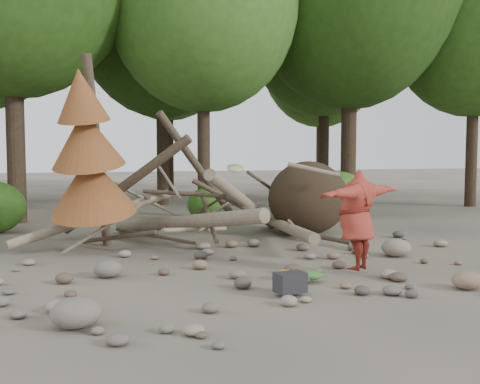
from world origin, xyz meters
name	(u,v)px	position (x,y,z in m)	size (l,w,h in m)	color
ground	(282,275)	(0.00, 0.00, 0.00)	(120.00, 120.00, 0.00)	#514C44
deadfall_pile	(289,200)	(2.02, 4.24, 0.95)	(8.55, 5.24, 3.30)	#332619
dead_conifer	(89,156)	(-3.12, 3.37, 2.11)	(2.06, 2.16, 4.35)	#4C3F30
bush_mid	(209,204)	(0.80, 7.80, 0.56)	(1.40, 1.40, 1.12)	#33621C
bush_right	(338,196)	(5.00, 7.00, 0.80)	(2.00, 2.00, 1.60)	#3F7424
frisbee_thrower	(357,220)	(1.33, -0.30, 0.98)	(3.67, 1.44, 1.93)	maroon
backpack	(290,286)	(-0.43, -1.32, 0.15)	(0.45, 0.30, 0.30)	black
cloth_green	(311,278)	(0.26, -0.64, 0.08)	(0.40, 0.34, 0.15)	#32702D
cloth_orange	(286,276)	(-0.06, -0.30, 0.06)	(0.32, 0.27, 0.12)	#B8711F
boulder_front_left	(76,313)	(-3.56, -1.85, 0.19)	(0.64, 0.57, 0.38)	#6E645C
boulder_front_right	(467,280)	(2.42, -1.85, 0.15)	(0.49, 0.44, 0.29)	#816750
boulder_mid_right	(396,248)	(2.99, 0.87, 0.19)	(0.63, 0.57, 0.38)	gray
boulder_mid_left	(108,269)	(-2.95, 0.83, 0.15)	(0.51, 0.46, 0.31)	#696358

